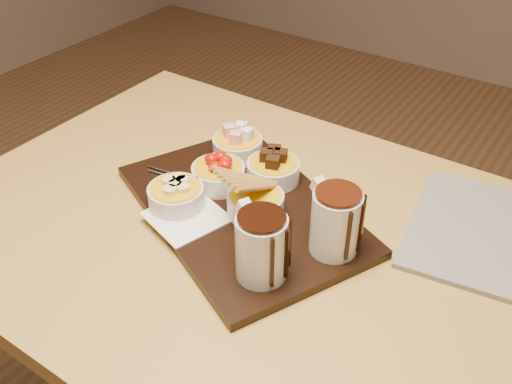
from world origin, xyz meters
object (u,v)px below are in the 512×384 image
Objects in this scene: dining_table at (271,275)px; pitcher_milk_chocolate at (335,223)px; serving_board at (242,209)px; pitcher_dark_chocolate at (261,248)px; bowl_strawberries at (218,175)px.

pitcher_milk_chocolate is at bearing 4.39° from dining_table.
dining_table is 11.12× the size of pitcher_milk_chocolate.
serving_board reaches higher than dining_table.
dining_table is 11.12× the size of pitcher_dark_chocolate.
pitcher_dark_chocolate is at bearing -64.96° from dining_table.
bowl_strawberries reaches higher than serving_board.
dining_table is at bearing -150.62° from pitcher_milk_chocolate.
bowl_strawberries is (-0.07, 0.03, 0.03)m from serving_board.
pitcher_dark_chocolate reaches higher than bowl_strawberries.
dining_table is 0.21m from bowl_strawberries.
serving_board is 4.60× the size of bowl_strawberries.
bowl_strawberries is at bearing 162.09° from dining_table.
pitcher_dark_chocolate is at bearing -94.40° from pitcher_milk_chocolate.
bowl_strawberries is at bearing -176.42° from serving_board.
bowl_strawberries is at bearing -163.61° from pitcher_milk_chocolate.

